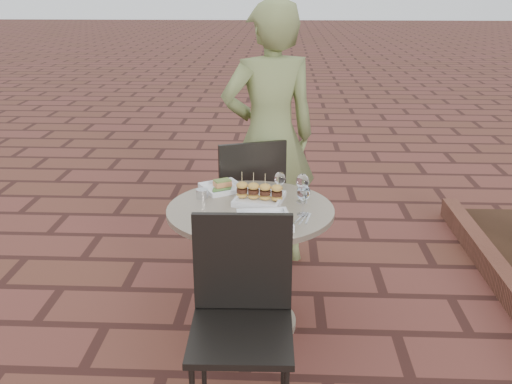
{
  "coord_description": "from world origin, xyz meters",
  "views": [
    {
      "loc": [
        0.17,
        -2.79,
        1.86
      ],
      "look_at": [
        0.04,
        0.05,
        0.82
      ],
      "focal_mm": 40.0,
      "sensor_mm": 36.0,
      "label": 1
    }
  ],
  "objects_px": {
    "chair_far": "(248,194)",
    "diner": "(270,138)",
    "plate_salmon": "(222,187)",
    "plate_sliders": "(259,195)",
    "cafe_table": "(251,249)",
    "plate_tuna": "(264,220)",
    "chair_near": "(242,304)"
  },
  "relations": [
    {
      "from": "cafe_table",
      "to": "chair_far",
      "type": "bearing_deg",
      "value": 94.36
    },
    {
      "from": "chair_far",
      "to": "plate_salmon",
      "type": "bearing_deg",
      "value": 53.84
    },
    {
      "from": "cafe_table",
      "to": "chair_near",
      "type": "height_order",
      "value": "chair_near"
    },
    {
      "from": "plate_salmon",
      "to": "plate_sliders",
      "type": "height_order",
      "value": "plate_sliders"
    },
    {
      "from": "chair_far",
      "to": "plate_salmon",
      "type": "relative_size",
      "value": 3.09
    },
    {
      "from": "diner",
      "to": "plate_salmon",
      "type": "height_order",
      "value": "diner"
    },
    {
      "from": "cafe_table",
      "to": "plate_tuna",
      "type": "height_order",
      "value": "plate_tuna"
    },
    {
      "from": "plate_salmon",
      "to": "cafe_table",
      "type": "bearing_deg",
      "value": -57.16
    },
    {
      "from": "chair_far",
      "to": "plate_tuna",
      "type": "xyz_separation_m",
      "value": [
        0.13,
        -0.9,
        0.2
      ]
    },
    {
      "from": "cafe_table",
      "to": "chair_far",
      "type": "xyz_separation_m",
      "value": [
        -0.05,
        0.69,
        0.07
      ]
    },
    {
      "from": "chair_near",
      "to": "chair_far",
      "type": "bearing_deg",
      "value": 90.76
    },
    {
      "from": "plate_salmon",
      "to": "plate_sliders",
      "type": "bearing_deg",
      "value": -38.99
    },
    {
      "from": "cafe_table",
      "to": "plate_salmon",
      "type": "distance_m",
      "value": 0.42
    },
    {
      "from": "chair_near",
      "to": "diner",
      "type": "xyz_separation_m",
      "value": [
        0.08,
        1.54,
        0.34
      ]
    },
    {
      "from": "diner",
      "to": "plate_sliders",
      "type": "xyz_separation_m",
      "value": [
        -0.04,
        -0.76,
        -0.12
      ]
    },
    {
      "from": "chair_far",
      "to": "diner",
      "type": "height_order",
      "value": "diner"
    },
    {
      "from": "chair_far",
      "to": "plate_sliders",
      "type": "relative_size",
      "value": 3.12
    },
    {
      "from": "plate_salmon",
      "to": "diner",
      "type": "bearing_deg",
      "value": 65.75
    },
    {
      "from": "diner",
      "to": "plate_sliders",
      "type": "distance_m",
      "value": 0.77
    },
    {
      "from": "cafe_table",
      "to": "plate_salmon",
      "type": "bearing_deg",
      "value": 122.84
    },
    {
      "from": "chair_far",
      "to": "diner",
      "type": "relative_size",
      "value": 0.52
    },
    {
      "from": "chair_near",
      "to": "plate_sliders",
      "type": "bearing_deg",
      "value": 85.36
    },
    {
      "from": "plate_salmon",
      "to": "plate_tuna",
      "type": "relative_size",
      "value": 1.0
    },
    {
      "from": "cafe_table",
      "to": "chair_near",
      "type": "distance_m",
      "value": 0.69
    },
    {
      "from": "chair_far",
      "to": "plate_sliders",
      "type": "xyz_separation_m",
      "value": [
        0.1,
        -0.6,
        0.22
      ]
    },
    {
      "from": "chair_near",
      "to": "plate_salmon",
      "type": "bearing_deg",
      "value": 99.13
    },
    {
      "from": "diner",
      "to": "plate_salmon",
      "type": "bearing_deg",
      "value": 48.01
    },
    {
      "from": "diner",
      "to": "plate_sliders",
      "type": "height_order",
      "value": "diner"
    },
    {
      "from": "diner",
      "to": "plate_tuna",
      "type": "distance_m",
      "value": 1.07
    },
    {
      "from": "plate_salmon",
      "to": "plate_tuna",
      "type": "distance_m",
      "value": 0.55
    },
    {
      "from": "chair_far",
      "to": "diner",
      "type": "bearing_deg",
      "value": -148.86
    },
    {
      "from": "diner",
      "to": "plate_salmon",
      "type": "relative_size",
      "value": 5.94
    }
  ]
}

